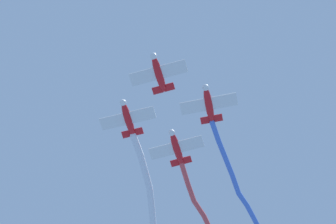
{
  "coord_description": "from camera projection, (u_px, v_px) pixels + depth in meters",
  "views": [
    {
      "loc": [
        11.31,
        -20.36,
        6.4
      ],
      "look_at": [
        -5.59,
        4.92,
        75.11
      ],
      "focal_mm": 60.48,
      "sensor_mm": 36.0,
      "label": 1
    }
  ],
  "objects": [
    {
      "name": "airplane_lead",
      "position": [
        158.0,
        73.0,
        72.99
      ],
      "size": [
        7.7,
        5.9,
        1.9
      ],
      "rotation": [
        0.0,
        0.0,
        5.03
      ],
      "color": "red"
    },
    {
      "name": "airplane_left_wing",
      "position": [
        209.0,
        104.0,
        74.31
      ],
      "size": [
        7.63,
        5.9,
        1.9
      ],
      "rotation": [
        0.0,
        0.0,
        5.1
      ],
      "color": "red"
    },
    {
      "name": "smoke_trail_left_wing",
      "position": [
        236.0,
        181.0,
        77.99
      ],
      "size": [
        4.05,
        18.74,
        2.51
      ],
      "color": "#4C75DB"
    },
    {
      "name": "airplane_right_wing",
      "position": [
        128.0,
        118.0,
        75.92
      ],
      "size": [
        7.68,
        5.91,
        1.9
      ],
      "rotation": [
        0.0,
        0.0,
        5.05
      ],
      "color": "red"
    },
    {
      "name": "smoke_trail_right_wing",
      "position": [
        148.0,
        198.0,
        80.38
      ],
      "size": [
        9.72,
        18.66,
        2.21
      ],
      "color": "white"
    },
    {
      "name": "airplane_slot",
      "position": [
        176.0,
        147.0,
        77.16
      ],
      "size": [
        7.71,
        5.9,
        1.9
      ],
      "rotation": [
        0.0,
        0.0,
        5.02
      ],
      "color": "red"
    },
    {
      "name": "smoke_trail_slot",
      "position": [
        205.0,
        216.0,
        80.95
      ],
      "size": [
        3.27,
        17.99,
        1.81
      ],
      "color": "#DB4C4C"
    }
  ]
}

